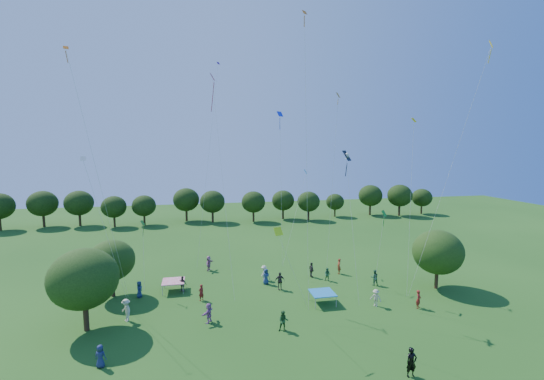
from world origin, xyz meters
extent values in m
cylinder|color=#422B19|center=(-15.28, 13.72, 1.02)|extent=(0.42, 0.42, 2.05)
ellipsoid|color=#234112|center=(-15.28, 13.72, 4.31)|extent=(5.33, 5.33, 4.80)
cylinder|color=#422B19|center=(-14.73, 20.50, 0.89)|extent=(0.37, 0.37, 1.78)
ellipsoid|color=#234112|center=(-14.73, 20.50, 3.66)|extent=(4.42, 4.42, 3.98)
cylinder|color=#422B19|center=(17.92, 16.05, 0.87)|extent=(0.36, 0.36, 1.75)
ellipsoid|color=#234112|center=(17.92, 16.05, 3.90)|extent=(5.06, 5.06, 4.55)
cylinder|color=#422B19|center=(-41.12, 55.27, 1.08)|extent=(0.44, 0.44, 2.15)
cylinder|color=#422B19|center=(-34.66, 56.91, 1.09)|extent=(0.45, 0.45, 2.17)
ellipsoid|color=#1B330E|center=(-34.66, 56.91, 4.39)|extent=(5.22, 5.22, 4.70)
cylinder|color=#422B19|center=(-28.36, 56.56, 1.08)|extent=(0.44, 0.44, 2.15)
ellipsoid|color=#1B330E|center=(-28.36, 56.56, 4.35)|extent=(5.17, 5.17, 4.65)
cylinder|color=#422B19|center=(-21.78, 54.28, 0.93)|extent=(0.38, 0.38, 1.87)
ellipsoid|color=#1B330E|center=(-21.78, 54.28, 3.77)|extent=(4.48, 4.48, 4.03)
cylinder|color=#422B19|center=(-16.56, 54.89, 0.92)|extent=(0.38, 0.38, 1.84)
ellipsoid|color=#1B330E|center=(-16.56, 54.89, 3.72)|extent=(4.42, 4.42, 3.98)
cylinder|color=#422B19|center=(-8.83, 57.29, 1.07)|extent=(0.44, 0.44, 2.14)
ellipsoid|color=#1B330E|center=(-8.83, 57.29, 4.33)|extent=(5.14, 5.14, 4.63)
cylinder|color=#422B19|center=(-3.73, 55.12, 1.01)|extent=(0.42, 0.42, 2.03)
ellipsoid|color=#1B330E|center=(-3.73, 55.12, 4.09)|extent=(4.86, 4.86, 4.37)
cylinder|color=#422B19|center=(4.25, 54.00, 0.98)|extent=(0.40, 0.40, 1.96)
ellipsoid|color=#1B330E|center=(4.25, 54.00, 3.96)|extent=(4.71, 4.71, 4.24)
cylinder|color=#422B19|center=(10.62, 55.53, 0.96)|extent=(0.39, 0.39, 1.91)
ellipsoid|color=#1B330E|center=(10.62, 55.53, 3.87)|extent=(4.59, 4.59, 4.13)
cylinder|color=#422B19|center=(15.42, 53.36, 0.94)|extent=(0.39, 0.39, 1.89)
ellipsoid|color=#1B330E|center=(15.42, 53.36, 3.82)|extent=(4.54, 4.54, 4.08)
cylinder|color=#422B19|center=(22.08, 55.90, 0.79)|extent=(0.33, 0.33, 1.58)
ellipsoid|color=#1B330E|center=(22.08, 55.90, 3.20)|extent=(3.80, 3.80, 3.42)
cylinder|color=#422B19|center=(30.27, 56.13, 1.07)|extent=(0.44, 0.44, 2.13)
ellipsoid|color=#1B330E|center=(30.27, 56.13, 4.31)|extent=(5.12, 5.12, 4.61)
cylinder|color=#422B19|center=(36.10, 54.14, 1.09)|extent=(0.45, 0.45, 2.18)
ellipsoid|color=#1B330E|center=(36.10, 54.14, 4.41)|extent=(5.24, 5.24, 4.72)
cylinder|color=#422B19|center=(42.14, 55.19, 0.91)|extent=(0.37, 0.37, 1.81)
ellipsoid|color=#1B330E|center=(42.14, 55.19, 3.66)|extent=(4.35, 4.35, 3.91)
cube|color=red|center=(-8.97, 20.67, 1.05)|extent=(2.20, 2.20, 0.08)
cylinder|color=#999999|center=(-9.97, 19.67, 0.55)|extent=(0.05, 0.05, 1.10)
cylinder|color=#999999|center=(-7.97, 19.67, 0.55)|extent=(0.05, 0.05, 1.10)
cylinder|color=#999999|center=(-9.97, 21.67, 0.55)|extent=(0.05, 0.05, 1.10)
cylinder|color=#999999|center=(-7.97, 21.67, 0.55)|extent=(0.05, 0.05, 1.10)
cube|color=#1B71B4|center=(5.01, 14.82, 1.05)|extent=(2.20, 2.20, 0.08)
cylinder|color=#999999|center=(4.01, 13.82, 0.55)|extent=(0.05, 0.05, 1.10)
cylinder|color=#999999|center=(6.01, 13.82, 0.55)|extent=(0.05, 0.05, 1.10)
cylinder|color=#999999|center=(4.01, 15.82, 0.55)|extent=(0.05, 0.05, 1.10)
cylinder|color=#999999|center=(6.01, 15.82, 0.55)|extent=(0.05, 0.05, 1.10)
imported|color=black|center=(6.94, 3.18, 0.97)|extent=(0.73, 0.47, 1.94)
imported|color=navy|center=(-12.87, 8.18, 0.78)|extent=(0.84, 0.59, 1.55)
imported|color=maroon|center=(-6.19, 17.73, 0.80)|extent=(0.70, 0.68, 1.60)
imported|color=#225123|center=(0.24, 10.50, 0.83)|extent=(0.89, 0.59, 1.67)
imported|color=beige|center=(0.67, 21.92, 0.82)|extent=(1.06, 1.14, 1.65)
imported|color=#403933|center=(-8.04, 20.31, 0.81)|extent=(1.02, 0.91, 1.62)
imported|color=#9E5C9C|center=(-5.60, 13.13, 0.84)|extent=(1.30, 1.62, 1.67)
imported|color=navy|center=(-12.14, 19.69, 0.81)|extent=(0.59, 0.88, 1.63)
imported|color=maroon|center=(13.31, 12.15, 0.85)|extent=(0.74, 0.73, 1.69)
imported|color=#235334|center=(12.01, 18.15, 0.84)|extent=(0.90, 0.60, 1.69)
imported|color=beige|center=(-12.45, 14.75, 0.96)|extent=(1.19, 1.35, 1.92)
imported|color=#453937|center=(6.12, 21.76, 0.86)|extent=(0.62, 1.07, 1.72)
imported|color=#AA638F|center=(-5.24, 26.32, 0.89)|extent=(1.27, 1.75, 1.78)
imported|color=navy|center=(0.68, 20.69, 0.84)|extent=(0.91, 0.64, 1.68)
imported|color=maroon|center=(9.58, 22.18, 0.90)|extent=(0.57, 0.75, 1.81)
imported|color=#29603A|center=(7.49, 20.27, 0.73)|extent=(0.82, 0.74, 1.47)
imported|color=#BAB194|center=(9.66, 13.28, 0.81)|extent=(1.06, 1.10, 1.62)
imported|color=#3F3732|center=(1.80, 18.91, 0.92)|extent=(1.09, 0.51, 1.85)
cube|color=black|center=(6.89, 14.28, 13.91)|extent=(1.14, 1.20, 0.92)
cube|color=black|center=(6.89, 14.33, 12.63)|extent=(0.09, 0.27, 1.18)
sphere|color=white|center=(6.89, 14.22, 14.01)|extent=(0.34, 0.34, 0.34)
cylinder|color=white|center=(6.89, 14.22, 13.73)|extent=(0.25, 0.47, 0.31)
cylinder|color=white|center=(6.89, 14.22, 13.73)|extent=(0.25, 0.47, 0.31)
cylinder|color=beige|center=(6.92, 12.65, 7.38)|extent=(0.08, 3.27, 12.16)
cube|color=red|center=(-4.57, 22.40, 21.85)|extent=(0.60, 0.88, 0.70)
cube|color=red|center=(-4.57, 22.45, 19.85)|extent=(0.38, 0.58, 2.94)
cylinder|color=beige|center=(-3.95, 18.20, 11.41)|extent=(1.27, 8.42, 20.23)
cube|color=orange|center=(1.71, 10.40, 24.45)|extent=(0.44, 0.39, 0.31)
cube|color=orange|center=(1.71, 10.45, 23.84)|extent=(0.10, 0.18, 0.74)
cylinder|color=beige|center=(2.15, 10.87, 12.80)|extent=(0.90, 0.96, 22.99)
cube|color=yellow|center=(15.78, 8.32, 22.40)|extent=(0.60, 0.64, 0.55)
cube|color=yellow|center=(15.78, 8.37, 21.52)|extent=(0.08, 0.23, 0.99)
cylinder|color=beige|center=(13.97, 10.17, 11.72)|extent=(3.65, 3.72, 20.85)
cube|color=#C0F015|center=(-0.50, 9.13, 8.50)|extent=(0.73, 0.56, 0.56)
cylinder|color=beige|center=(1.00, 10.05, 4.77)|extent=(3.01, 1.87, 6.94)
cube|color=#188418|center=(11.29, 15.30, 8.31)|extent=(0.72, 0.69, 0.59)
cube|color=#188418|center=(11.29, 15.35, 7.44)|extent=(0.07, 0.21, 0.89)
cylinder|color=beige|center=(10.93, 15.30, 4.67)|extent=(0.75, 0.02, 6.74)
cube|color=#172EE9|center=(3.34, 25.91, 18.56)|extent=(0.83, 0.73, 0.61)
cube|color=#172EE9|center=(3.34, 25.96, 17.42)|extent=(0.12, 0.31, 1.35)
cylinder|color=beige|center=(3.12, 24.18, 9.78)|extent=(0.46, 3.47, 16.96)
cube|color=#521685|center=(-3.56, 29.42, 24.80)|extent=(0.43, 0.42, 0.31)
cylinder|color=beige|center=(-5.09, 26.51, 12.97)|extent=(3.09, 5.83, 23.35)
cube|color=silver|center=(-15.10, 14.77, 13.78)|extent=(0.45, 0.34, 0.32)
cylinder|color=beige|center=(-13.90, 15.62, 7.45)|extent=(2.42, 1.73, 12.31)
cube|color=#0EAFD7|center=(6.69, 26.42, 11.70)|extent=(0.56, 0.73, 0.58)
cylinder|color=beige|center=(4.84, 24.56, 6.36)|extent=(3.72, 3.75, 10.13)
cube|color=orange|center=(-15.62, 14.05, 22.02)|extent=(0.44, 0.38, 0.27)
cube|color=orange|center=(-15.62, 14.10, 21.36)|extent=(0.14, 0.20, 0.84)
cylinder|color=beige|center=(-14.13, 15.46, 11.58)|extent=(3.01, 2.83, 20.57)
cube|color=yellow|center=(13.08, 13.80, 17.11)|extent=(0.47, 0.58, 0.39)
cylinder|color=beige|center=(12.55, 12.93, 9.10)|extent=(1.07, 1.77, 15.60)
cube|color=orange|center=(9.27, 22.72, 20.44)|extent=(0.70, 0.76, 0.59)
cube|color=orange|center=(9.27, 22.77, 19.70)|extent=(0.08, 0.15, 0.63)
cylinder|color=beige|center=(8.39, 21.67, 10.73)|extent=(1.78, 2.13, 18.86)
cube|color=#2A7916|center=(-11.74, 20.84, 7.21)|extent=(0.40, 0.59, 0.47)
cube|color=#2A7916|center=(-11.74, 20.89, 6.32)|extent=(0.18, 0.24, 1.09)
cylinder|color=beige|center=(-11.57, 19.41, 4.14)|extent=(0.37, 2.87, 5.69)
camera|label=1|loc=(-6.09, -16.42, 14.61)|focal=24.00mm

